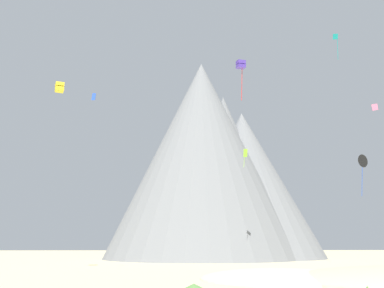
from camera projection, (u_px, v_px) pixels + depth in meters
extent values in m
ellipsoid|color=beige|center=(281.00, 280.00, 48.86)|extent=(19.59, 20.03, 2.32)
cone|color=#568442|center=(194.00, 287.00, 38.44)|extent=(3.12, 3.12, 0.53)
cone|color=slate|center=(202.00, 156.00, 115.02)|extent=(58.88, 58.88, 52.13)
cone|color=slate|center=(224.00, 174.00, 117.57)|extent=(39.06, 39.06, 43.78)
cone|color=slate|center=(243.00, 183.00, 118.24)|extent=(58.79, 58.79, 39.35)
cube|color=yellow|center=(59.00, 89.00, 68.26)|extent=(1.67, 1.70, 0.72)
cube|color=yellow|center=(60.00, 85.00, 68.42)|extent=(1.67, 1.70, 0.72)
cube|color=#5138B2|center=(241.00, 67.00, 57.07)|extent=(1.23, 1.27, 0.58)
cube|color=#5138B2|center=(241.00, 62.00, 57.19)|extent=(1.23, 1.27, 0.58)
cylinder|color=red|center=(242.00, 84.00, 56.54)|extent=(0.28, 0.18, 4.44)
cube|color=teal|center=(335.00, 37.00, 81.55)|extent=(0.78, 0.84, 1.14)
cylinder|color=teal|center=(338.00, 49.00, 81.02)|extent=(0.11, 0.55, 3.99)
cube|color=blue|center=(94.00, 97.00, 66.71)|extent=(0.68, 0.24, 1.17)
cube|color=#8CD133|center=(245.00, 153.00, 85.12)|extent=(0.79, 0.63, 1.64)
cylinder|color=#8CD133|center=(244.00, 162.00, 84.71)|extent=(0.27, 0.08, 2.03)
cube|color=pink|center=(375.00, 107.00, 62.00)|extent=(0.93, 0.42, 1.00)
cone|color=black|center=(362.00, 161.00, 64.18)|extent=(1.91, 1.06, 1.94)
cylinder|color=blue|center=(362.00, 182.00, 63.50)|extent=(0.27, 0.63, 4.17)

